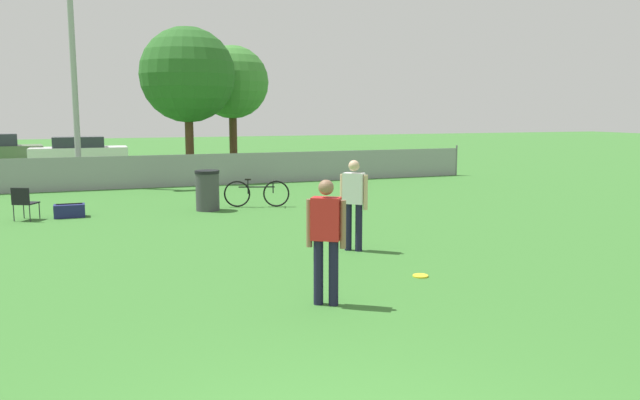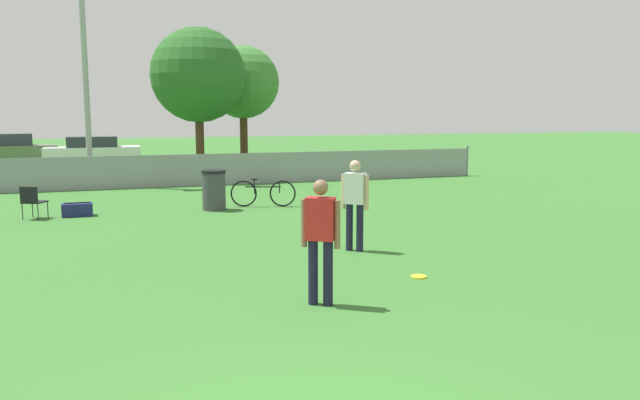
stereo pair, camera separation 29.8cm
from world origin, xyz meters
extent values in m
cube|color=gray|center=(0.00, 18.00, 0.55)|extent=(24.97, 0.03, 1.10)
cylinder|color=slate|center=(12.48, 18.00, 0.61)|extent=(0.07, 0.07, 1.21)
cylinder|color=#9E9EA3|center=(-1.80, 19.23, 4.23)|extent=(0.20, 0.20, 8.47)
cylinder|color=#4C331E|center=(2.17, 20.39, 1.30)|extent=(0.32, 0.32, 2.59)
sphere|color=#286023|center=(2.17, 20.39, 3.93)|extent=(3.57, 3.57, 3.57)
cylinder|color=#4C331E|center=(4.18, 21.82, 1.32)|extent=(0.32, 0.32, 2.64)
sphere|color=#3D7F33|center=(4.18, 21.82, 3.75)|extent=(2.96, 2.96, 2.96)
cylinder|color=#191933|center=(2.97, 6.81, 0.44)|extent=(0.13, 0.13, 0.88)
cylinder|color=#191933|center=(3.12, 6.67, 0.44)|extent=(0.13, 0.13, 0.88)
cube|color=silver|center=(3.05, 6.74, 1.17)|extent=(0.42, 0.41, 0.57)
sphere|color=#D8AD8C|center=(3.05, 6.74, 1.58)|extent=(0.20, 0.20, 0.20)
cylinder|color=#D8AD8C|center=(2.88, 6.90, 1.10)|extent=(0.08, 0.08, 0.64)
cylinder|color=#D8AD8C|center=(3.22, 6.59, 1.10)|extent=(0.08, 0.08, 0.64)
cylinder|color=#191933|center=(1.31, 3.92, 0.44)|extent=(0.13, 0.13, 0.88)
cylinder|color=#191933|center=(1.48, 3.81, 0.44)|extent=(0.13, 0.13, 0.88)
cube|color=red|center=(1.39, 3.86, 1.17)|extent=(0.43, 0.39, 0.57)
sphere|color=#8C664C|center=(1.39, 3.86, 1.58)|extent=(0.20, 0.20, 0.20)
cylinder|color=#8C664C|center=(1.20, 3.99, 1.10)|extent=(0.08, 0.08, 0.64)
cylinder|color=#8C664C|center=(1.58, 3.74, 1.10)|extent=(0.08, 0.08, 0.64)
cylinder|color=yellow|center=(3.29, 4.68, 0.01)|extent=(0.24, 0.24, 0.03)
torus|color=yellow|center=(3.29, 4.68, 0.01)|extent=(0.25, 0.25, 0.03)
cylinder|color=#333338|center=(-2.65, 12.56, 0.20)|extent=(0.02, 0.02, 0.39)
cylinder|color=#333338|center=(-3.01, 12.75, 0.20)|extent=(0.02, 0.02, 0.39)
cylinder|color=#333338|center=(-2.84, 12.21, 0.20)|extent=(0.02, 0.02, 0.39)
cylinder|color=#333338|center=(-3.20, 12.39, 0.20)|extent=(0.02, 0.02, 0.39)
cube|color=black|center=(-2.93, 12.48, 0.41)|extent=(0.61, 0.61, 0.03)
cube|color=black|center=(-3.02, 12.29, 0.61)|extent=(0.41, 0.23, 0.38)
torus|color=black|center=(2.23, 12.74, 0.36)|extent=(0.69, 0.26, 0.72)
torus|color=black|center=(3.24, 12.42, 0.36)|extent=(0.69, 0.26, 0.72)
cylinder|color=black|center=(2.74, 12.58, 0.54)|extent=(0.94, 0.33, 0.04)
cylinder|color=black|center=(2.52, 12.65, 0.54)|extent=(0.03, 0.03, 0.37)
cylinder|color=black|center=(3.16, 12.45, 0.54)|extent=(0.03, 0.03, 0.34)
cube|color=black|center=(2.52, 12.65, 0.75)|extent=(0.17, 0.11, 0.04)
cylinder|color=black|center=(3.16, 12.45, 0.71)|extent=(0.16, 0.43, 0.03)
cylinder|color=#3F3F44|center=(1.38, 12.45, 0.48)|extent=(0.61, 0.61, 0.97)
cylinder|color=black|center=(1.38, 12.45, 1.01)|extent=(0.64, 0.64, 0.08)
cube|color=navy|center=(-1.98, 12.55, 0.16)|extent=(0.71, 0.39, 0.32)
cube|color=black|center=(-1.98, 12.55, 0.33)|extent=(0.60, 0.04, 0.02)
cylinder|color=black|center=(-4.53, 30.47, 0.32)|extent=(0.66, 0.26, 0.64)
cylinder|color=black|center=(-4.35, 29.03, 0.32)|extent=(0.66, 0.26, 0.64)
cylinder|color=black|center=(-0.51, 29.33, 0.31)|extent=(0.61, 0.18, 0.61)
cylinder|color=black|center=(-0.51, 27.71, 0.31)|extent=(0.61, 0.18, 0.61)
cylinder|color=black|center=(-3.25, 29.34, 0.31)|extent=(0.61, 0.18, 0.61)
cylinder|color=black|center=(-3.25, 27.72, 0.31)|extent=(0.61, 0.18, 0.61)
cube|color=white|center=(-1.88, 28.53, 0.53)|extent=(4.42, 1.86, 0.68)
cube|color=#2D333D|center=(-1.88, 28.53, 1.12)|extent=(2.30, 1.63, 0.51)
camera|label=1|loc=(-1.50, -3.67, 2.56)|focal=35.00mm
camera|label=2|loc=(-1.22, -3.77, 2.56)|focal=35.00mm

